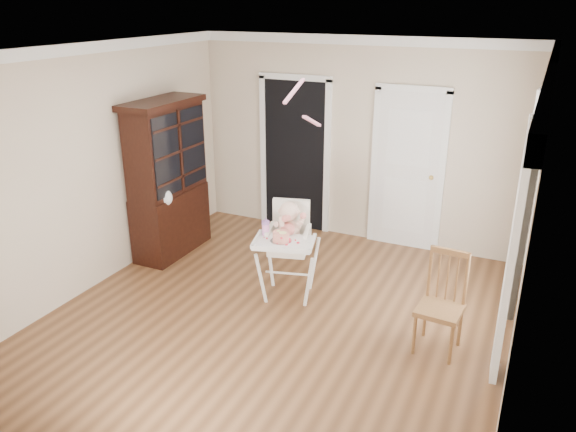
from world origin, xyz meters
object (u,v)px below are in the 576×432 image
at_px(high_chair, 288,240).
at_px(sippy_cup, 266,228).
at_px(dining_chair, 441,306).
at_px(china_cabinet, 168,179).
at_px(cake, 281,236).

relative_size(high_chair, sippy_cup, 5.49).
bearing_deg(dining_chair, sippy_cup, 179.74).
distance_m(sippy_cup, dining_chair, 1.95).
bearing_deg(china_cabinet, dining_chair, -12.13).
xyz_separation_m(high_chair, sippy_cup, (-0.19, -0.16, 0.17)).
relative_size(sippy_cup, china_cabinet, 0.10).
xyz_separation_m(sippy_cup, china_cabinet, (-1.69, 0.62, 0.14)).
distance_m(high_chair, china_cabinet, 1.96).
relative_size(cake, dining_chair, 0.23).
height_order(china_cabinet, dining_chair, china_cabinet).
distance_m(china_cabinet, dining_chair, 3.72).
height_order(cake, sippy_cup, sippy_cup).
bearing_deg(sippy_cup, china_cabinet, 160.01).
bearing_deg(sippy_cup, dining_chair, -4.69).
distance_m(high_chair, dining_chair, 1.76).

